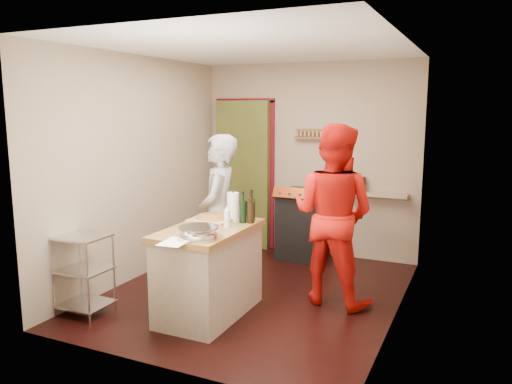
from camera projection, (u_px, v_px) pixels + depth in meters
floor at (255, 293)px, 5.46m from camera, size 3.50×3.50×0.00m
back_wall at (266, 169)px, 7.13m from camera, size 3.00×0.44×2.60m
left_wall at (139, 168)px, 5.86m from camera, size 0.04×3.50×2.60m
right_wall at (401, 184)px, 4.63m from camera, size 0.04×3.50×2.60m
ceiling at (255, 46)px, 5.03m from camera, size 3.00×3.50×0.02m
stove at (303, 226)px, 6.64m from camera, size 0.60×0.63×1.00m
wire_shelving at (83, 271)px, 4.84m from camera, size 0.48×0.40×0.80m
island at (209, 269)px, 4.82m from camera, size 0.68×1.32×1.18m
person_stripe at (219, 216)px, 5.32m from camera, size 0.58×0.72×1.73m
person_red at (333, 215)px, 5.08m from camera, size 1.00×0.84×1.85m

